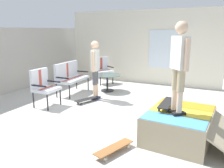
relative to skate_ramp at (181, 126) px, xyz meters
The scene contains 12 objects.
ground_plane 1.93m from the skate_ramp, 70.22° to the left, with size 12.00×12.00×0.10m, color beige.
house_facade 5.12m from the skate_ramp, 27.17° to the left, with size 0.23×6.00×2.79m.
skate_ramp is the anchor object (origin of this frame).
patio_bench 4.27m from the skate_ramp, 64.45° to the left, with size 1.28×0.61×1.02m.
patio_chair_near_house 5.10m from the skate_ramp, 44.70° to the left, with size 0.82×0.80×1.02m.
patio_chair_by_wall 3.76m from the skate_ramp, 83.18° to the left, with size 0.63×0.56×1.02m.
patio_table 3.87m from the skate_ramp, 47.62° to the left, with size 0.90×0.90×0.57m.
person_watching 3.29m from the skate_ramp, 59.48° to the left, with size 0.47×0.30×1.73m.
person_skater 1.23m from the skate_ramp, 150.01° to the left, with size 0.38×0.37×1.62m.
skateboard_by_bench 3.09m from the skate_ramp, 66.31° to the left, with size 0.82×0.46×0.10m.
skateboard_spare 1.37m from the skate_ramp, 136.57° to the left, with size 0.82×0.45×0.10m.
skateboard_on_ramp 0.50m from the skate_ramp, 68.94° to the left, with size 0.80×0.20×0.10m.
Camera 1 is at (-4.83, -2.35, 2.02)m, focal length 36.69 mm.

